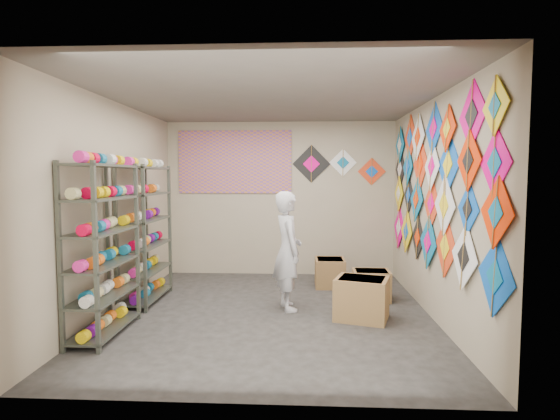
# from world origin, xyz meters

# --- Properties ---
(ground) EXTENTS (4.50, 4.50, 0.00)m
(ground) POSITION_xyz_m (0.00, 0.00, 0.00)
(ground) COLOR #282623
(room_walls) EXTENTS (4.50, 4.50, 4.50)m
(room_walls) POSITION_xyz_m (0.00, 0.00, 1.64)
(room_walls) COLOR tan
(room_walls) RESTS_ON ground
(shelf_rack_front) EXTENTS (0.40, 1.10, 1.90)m
(shelf_rack_front) POSITION_xyz_m (-1.78, -0.85, 0.95)
(shelf_rack_front) COLOR #4C5147
(shelf_rack_front) RESTS_ON ground
(shelf_rack_back) EXTENTS (0.40, 1.10, 1.90)m
(shelf_rack_back) POSITION_xyz_m (-1.78, 0.45, 0.95)
(shelf_rack_back) COLOR #4C5147
(shelf_rack_back) RESTS_ON ground
(string_spools) EXTENTS (0.12, 2.36, 0.12)m
(string_spools) POSITION_xyz_m (-1.78, -0.20, 1.05)
(string_spools) COLOR #FF259D
(string_spools) RESTS_ON ground
(kite_wall_display) EXTENTS (0.06, 4.30, 2.10)m
(kite_wall_display) POSITION_xyz_m (1.98, 0.03, 1.61)
(kite_wall_display) COLOR blue
(kite_wall_display) RESTS_ON room_walls
(back_wall_kites) EXTENTS (1.62, 0.02, 0.71)m
(back_wall_kites) POSITION_xyz_m (0.96, 2.24, 1.93)
(back_wall_kites) COLOR black
(back_wall_kites) RESTS_ON room_walls
(poster) EXTENTS (2.00, 0.01, 1.10)m
(poster) POSITION_xyz_m (-0.80, 2.23, 2.00)
(poster) COLOR #7C4495
(poster) RESTS_ON room_walls
(shopkeeper) EXTENTS (0.78, 0.69, 1.55)m
(shopkeeper) POSITION_xyz_m (0.21, 0.19, 0.78)
(shopkeeper) COLOR silver
(shopkeeper) RESTS_ON ground
(carton_a) EXTENTS (0.74, 0.67, 0.51)m
(carton_a) POSITION_xyz_m (1.13, -0.18, 0.25)
(carton_a) COLOR #9D7C44
(carton_a) RESTS_ON ground
(carton_b) EXTENTS (0.53, 0.44, 0.42)m
(carton_b) POSITION_xyz_m (1.37, 0.67, 0.21)
(carton_b) COLOR #9D7C44
(carton_b) RESTS_ON ground
(carton_c) EXTENTS (0.47, 0.51, 0.44)m
(carton_c) POSITION_xyz_m (0.84, 1.40, 0.22)
(carton_c) COLOR #9D7C44
(carton_c) RESTS_ON ground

